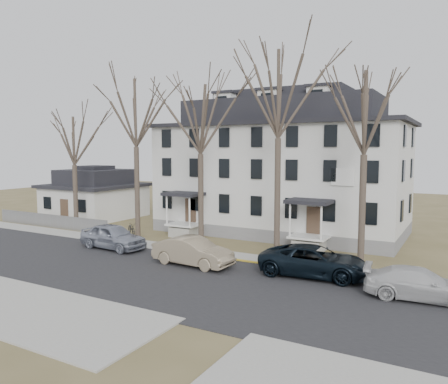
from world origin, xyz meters
The scene contains 17 objects.
ground centered at (0.00, 0.00, 0.00)m, with size 120.00×120.00×0.00m, color brown.
main_road centered at (0.00, 2.00, 0.00)m, with size 120.00×10.00×0.04m, color #27272A.
far_sidewalk centered at (0.00, 8.00, 0.00)m, with size 120.00×2.00×0.08m, color #A09F97.
yellow_curb centered at (5.00, 7.10, 0.00)m, with size 14.00×0.25×0.06m, color gold.
boarding_house centered at (-2.00, 17.95, 5.38)m, with size 20.80×12.36×12.05m.
small_house centered at (-22.00, 16.00, 2.25)m, with size 8.70×8.70×5.00m.
fence centered at (-21.00, 9.50, 0.00)m, with size 14.00×0.06×1.20m, color gray.
tree_far_left centered at (-11.00, 9.80, 10.34)m, with size 8.40×8.40×13.72m.
tree_mid_left centered at (-5.00, 9.80, 9.60)m, with size 7.80×7.80×12.74m.
tree_center centered at (1.00, 9.80, 11.08)m, with size 9.00×9.00×14.70m.
tree_mid_right centered at (6.50, 9.80, 9.60)m, with size 7.80×7.80×12.74m.
tree_bungalow centered at (-18.00, 9.80, 8.12)m, with size 6.60×6.60×10.78m.
car_silver centered at (-9.86, 5.77, 0.89)m, with size 2.09×5.20×1.77m, color #939AAA.
car_tan centered at (-2.43, 4.78, 0.85)m, with size 1.80×5.16×1.70m, color gray.
car_navy centered at (4.74, 6.19, 0.85)m, with size 2.81×6.09×1.69m, color black.
car_white centered at (10.24, 4.91, 0.73)m, with size 2.06×5.06×1.47m, color silver.
bicycle_left centered at (-12.31, 10.54, 0.49)m, with size 0.65×1.85×0.97m, color black.
Camera 1 is at (11.95, -17.02, 7.06)m, focal length 35.00 mm.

